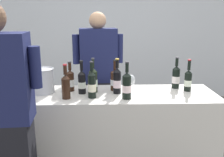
{
  "coord_description": "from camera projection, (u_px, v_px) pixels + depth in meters",
  "views": [
    {
      "loc": [
        -0.01,
        -2.31,
        1.65
      ],
      "look_at": [
        0.06,
        0.0,
        1.05
      ],
      "focal_mm": 40.33,
      "sensor_mm": 36.0,
      "label": 1
    }
  ],
  "objects": [
    {
      "name": "wall_back",
      "position": [
        104.0,
        27.0,
        4.82
      ],
      "size": [
        8.0,
        0.1,
        2.8
      ],
      "primitive_type": "cube",
      "color": "silver",
      "rests_on": "ground_plane"
    },
    {
      "name": "counter",
      "position": [
        106.0,
        136.0,
        2.54
      ],
      "size": [
        2.14,
        0.61,
        0.9
      ],
      "primitive_type": "cube",
      "color": "beige",
      "rests_on": "ground_plane"
    },
    {
      "name": "wine_bottle_0",
      "position": [
        188.0,
        80.0,
        2.49
      ],
      "size": [
        0.07,
        0.07,
        0.32
      ],
      "color": "black",
      "rests_on": "counter"
    },
    {
      "name": "wine_bottle_1",
      "position": [
        82.0,
        82.0,
        2.4
      ],
      "size": [
        0.07,
        0.07,
        0.32
      ],
      "color": "black",
      "rests_on": "counter"
    },
    {
      "name": "wine_bottle_2",
      "position": [
        70.0,
        80.0,
        2.49
      ],
      "size": [
        0.08,
        0.08,
        0.3
      ],
      "color": "black",
      "rests_on": "counter"
    },
    {
      "name": "wine_bottle_3",
      "position": [
        11.0,
        86.0,
        2.24
      ],
      "size": [
        0.08,
        0.08,
        0.34
      ],
      "color": "black",
      "rests_on": "counter"
    },
    {
      "name": "wine_bottle_4",
      "position": [
        92.0,
        84.0,
        2.28
      ],
      "size": [
        0.08,
        0.08,
        0.34
      ],
      "color": "black",
      "rests_on": "counter"
    },
    {
      "name": "wine_bottle_5",
      "position": [
        93.0,
        80.0,
        2.45
      ],
      "size": [
        0.08,
        0.08,
        0.34
      ],
      "color": "black",
      "rests_on": "counter"
    },
    {
      "name": "wine_bottle_6",
      "position": [
        127.0,
        85.0,
        2.25
      ],
      "size": [
        0.08,
        0.08,
        0.34
      ],
      "color": "black",
      "rests_on": "counter"
    },
    {
      "name": "wine_bottle_7",
      "position": [
        115.0,
        80.0,
        2.51
      ],
      "size": [
        0.09,
        0.09,
        0.31
      ],
      "color": "black",
      "rests_on": "counter"
    },
    {
      "name": "wine_bottle_8",
      "position": [
        66.0,
        85.0,
        2.26
      ],
      "size": [
        0.08,
        0.08,
        0.32
      ],
      "color": "black",
      "rests_on": "counter"
    },
    {
      "name": "wine_bottle_9",
      "position": [
        176.0,
        77.0,
        2.59
      ],
      "size": [
        0.08,
        0.08,
        0.32
      ],
      "color": "black",
      "rests_on": "counter"
    },
    {
      "name": "wine_bottle_10",
      "position": [
        117.0,
        81.0,
        2.41
      ],
      "size": [
        0.08,
        0.08,
        0.34
      ],
      "color": "black",
      "rests_on": "counter"
    },
    {
      "name": "wine_glass",
      "position": [
        131.0,
        81.0,
        2.37
      ],
      "size": [
        0.08,
        0.08,
        0.19
      ],
      "color": "silver",
      "rests_on": "counter"
    },
    {
      "name": "ice_bucket",
      "position": [
        42.0,
        80.0,
        2.43
      ],
      "size": [
        0.24,
        0.24,
        0.24
      ],
      "color": "silver",
      "rests_on": "counter"
    },
    {
      "name": "person_server",
      "position": [
        99.0,
        86.0,
        2.99
      ],
      "size": [
        0.58,
        0.28,
        1.67
      ],
      "color": "black",
      "rests_on": "ground_plane"
    },
    {
      "name": "person_guest",
      "position": [
        2.0,
        131.0,
        1.78
      ],
      "size": [
        0.61,
        0.27,
        1.73
      ],
      "color": "black",
      "rests_on": "ground_plane"
    }
  ]
}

